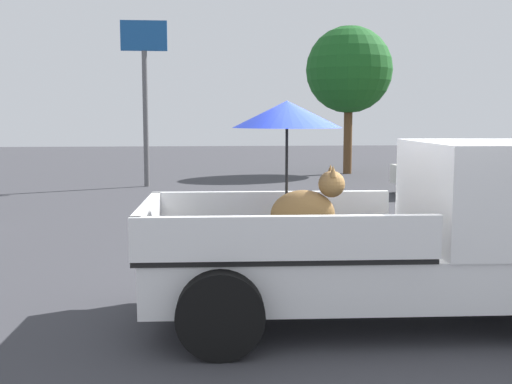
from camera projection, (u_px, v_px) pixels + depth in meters
ground_plane at (384, 319)px, 6.72m from camera, size 80.00×80.00×0.00m
pickup_truck_main at (428, 230)px, 6.63m from camera, size 5.12×2.40×2.33m
parked_sedan_far at (474, 168)px, 17.35m from camera, size 4.33×2.04×1.33m
motel_sign at (145, 71)px, 19.12m from camera, size 1.40×0.16×5.05m
tree_by_lot at (349, 70)px, 23.47m from camera, size 3.23×3.23×5.52m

